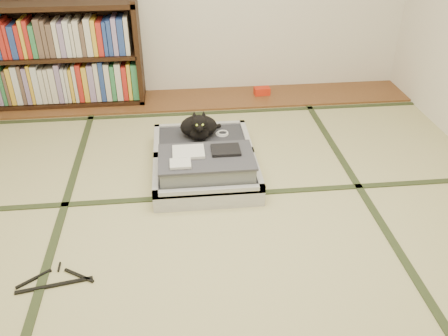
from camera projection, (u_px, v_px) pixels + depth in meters
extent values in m
plane|color=#BFB97F|center=(222.00, 234.00, 2.88)|extent=(4.50, 4.50, 0.00)
cube|color=brown|center=(200.00, 99.00, 4.56)|extent=(4.00, 0.50, 0.02)
cube|color=red|center=(262.00, 91.00, 4.61)|extent=(0.16, 0.10, 0.07)
cube|color=#2D381E|center=(53.00, 245.00, 2.78)|extent=(0.05, 4.50, 0.01)
cube|color=#2D381E|center=(381.00, 222.00, 2.96)|extent=(0.05, 4.50, 0.01)
cube|color=#2D381E|center=(216.00, 195.00, 3.21)|extent=(4.00, 0.05, 0.01)
cube|color=#2D381E|center=(203.00, 113.00, 4.31)|extent=(4.00, 0.05, 0.01)
cube|color=black|center=(139.00, 52.00, 4.32)|extent=(0.04, 0.35, 0.97)
cube|color=black|center=(65.00, 100.00, 4.49)|extent=(1.52, 0.35, 0.04)
cube|color=black|center=(46.00, 5.00, 4.02)|extent=(1.52, 0.35, 0.04)
cube|color=black|center=(56.00, 55.00, 4.25)|extent=(1.45, 0.35, 0.03)
cube|color=black|center=(59.00, 49.00, 4.39)|extent=(1.52, 0.02, 0.97)
cube|color=gray|center=(60.00, 79.00, 4.35)|extent=(1.36, 0.24, 0.41)
cube|color=gray|center=(51.00, 35.00, 4.14)|extent=(1.36, 0.24, 0.37)
cube|color=silver|center=(207.00, 181.00, 3.25)|extent=(0.73, 0.48, 0.13)
cube|color=#2A2B31|center=(207.00, 177.00, 3.23)|extent=(0.65, 0.41, 0.09)
cube|color=silver|center=(209.00, 192.00, 3.03)|extent=(0.73, 0.04, 0.05)
cube|color=silver|center=(204.00, 156.00, 3.40)|extent=(0.73, 0.04, 0.05)
cube|color=silver|center=(156.00, 176.00, 3.18)|extent=(0.04, 0.48, 0.05)
cube|color=silver|center=(257.00, 170.00, 3.24)|extent=(0.04, 0.48, 0.05)
cube|color=silver|center=(202.00, 147.00, 3.66)|extent=(0.73, 0.48, 0.13)
cube|color=#2A2B31|center=(202.00, 143.00, 3.64)|extent=(0.65, 0.41, 0.09)
cube|color=silver|center=(204.00, 154.00, 3.43)|extent=(0.73, 0.04, 0.05)
cube|color=silver|center=(200.00, 126.00, 3.81)|extent=(0.73, 0.04, 0.05)
cube|color=silver|center=(157.00, 141.00, 3.59)|extent=(0.04, 0.48, 0.05)
cube|color=silver|center=(246.00, 137.00, 3.65)|extent=(0.04, 0.48, 0.05)
cylinder|color=black|center=(204.00, 154.00, 3.41)|extent=(0.65, 0.02, 0.02)
cube|color=gray|center=(207.00, 166.00, 3.19)|extent=(0.62, 0.38, 0.13)
cube|color=#3A3A42|center=(206.00, 157.00, 3.15)|extent=(0.64, 0.40, 0.01)
cube|color=silver|center=(188.00, 152.00, 3.17)|extent=(0.21, 0.17, 0.02)
cube|color=black|center=(226.00, 150.00, 3.19)|extent=(0.19, 0.15, 0.02)
cube|color=silver|center=(180.00, 164.00, 3.04)|extent=(0.14, 0.12, 0.02)
cube|color=white|center=(177.00, 202.00, 3.03)|extent=(0.06, 0.01, 0.04)
cube|color=white|center=(195.00, 203.00, 3.05)|extent=(0.05, 0.01, 0.03)
cube|color=orange|center=(247.00, 198.00, 3.07)|extent=(0.05, 0.01, 0.03)
cube|color=#197F33|center=(236.00, 196.00, 3.06)|extent=(0.04, 0.01, 0.03)
ellipsoid|color=black|center=(199.00, 126.00, 3.59)|extent=(0.28, 0.18, 0.17)
ellipsoid|color=black|center=(199.00, 134.00, 3.54)|extent=(0.14, 0.10, 0.10)
ellipsoid|color=black|center=(199.00, 123.00, 3.45)|extent=(0.12, 0.11, 0.11)
sphere|color=black|center=(200.00, 128.00, 3.42)|extent=(0.05, 0.05, 0.05)
cone|color=black|center=(194.00, 115.00, 3.44)|extent=(0.04, 0.05, 0.06)
cone|color=black|center=(204.00, 114.00, 3.44)|extent=(0.04, 0.05, 0.06)
sphere|color=#A5BF33|center=(197.00, 125.00, 3.41)|extent=(0.02, 0.02, 0.02)
sphere|color=#A5BF33|center=(203.00, 125.00, 3.41)|extent=(0.02, 0.02, 0.02)
cylinder|color=black|center=(211.00, 128.00, 3.71)|extent=(0.17, 0.10, 0.03)
torus|color=white|center=(222.00, 134.00, 3.66)|extent=(0.10, 0.10, 0.01)
torus|color=white|center=(223.00, 133.00, 3.65)|extent=(0.09, 0.09, 0.01)
cube|color=black|center=(54.00, 285.00, 2.51)|extent=(0.39, 0.09, 0.01)
cube|color=black|center=(34.00, 279.00, 2.54)|extent=(0.17, 0.13, 0.01)
cube|color=black|center=(79.00, 275.00, 2.57)|extent=(0.17, 0.12, 0.01)
cylinder|color=black|center=(59.00, 267.00, 2.62)|extent=(0.01, 0.07, 0.01)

